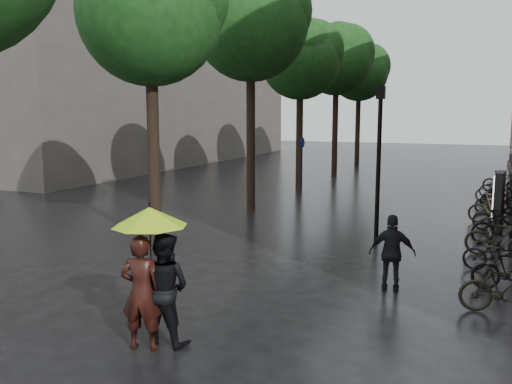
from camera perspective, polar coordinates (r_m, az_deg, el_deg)
The scene contains 10 objects.
bg_building at distance 42.43m, azimuth -15.27°, elevation 12.71°, with size 16.00×30.00×14.00m, color #47423D.
street_trees at distance 22.83m, azimuth 2.27°, elevation 15.28°, with size 4.33×34.03×8.91m.
person_burgundy at distance 8.53m, azimuth -11.95°, elevation -10.30°, with size 0.65×0.43×1.79m, color black.
person_black at distance 8.67m, azimuth -9.66°, elevation -9.96°, with size 0.87×0.67×1.78m, color black.
lime_umbrella at distance 8.31m, azimuth -11.14°, elevation -2.57°, with size 1.15×1.15×1.70m.
pedestrian_walking at distance 11.35m, azimuth 14.15°, elevation -6.24°, with size 0.92×0.38×1.57m, color black.
parked_bicycles at distance 18.88m, azimuth 24.32°, elevation -1.93°, with size 2.02×16.92×1.00m.
ad_lightbox at distance 19.17m, azimuth 24.19°, elevation -0.56°, with size 0.26×1.14×1.71m.
lamp_post at distance 15.22m, azimuth 12.82°, elevation 4.47°, with size 0.22×0.22×4.31m.
cycle_sign at distance 23.79m, azimuth 4.76°, elevation 3.71°, with size 0.13×0.46×2.52m.
Camera 1 is at (4.15, -5.24, 3.60)m, focal length 38.00 mm.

